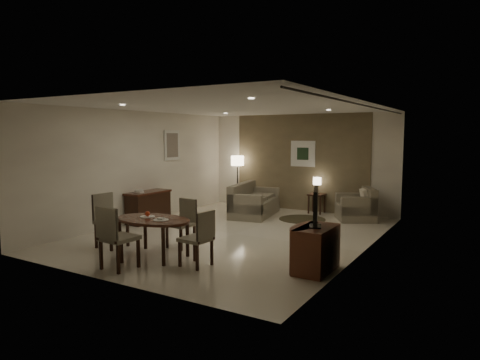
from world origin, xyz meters
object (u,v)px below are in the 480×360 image
Objects in this scene: dining_table at (154,238)px; chair_near at (119,237)px; sofa at (255,200)px; floor_lamp at (237,181)px; chair_left at (112,221)px; side_table at (317,204)px; tv_cabinet at (316,249)px; armchair at (356,204)px; console_desk at (148,207)px; chair_far at (181,224)px; chair_right at (196,238)px.

chair_near is (-0.01, -0.78, 0.17)m from dining_table.
sofa is 1.64m from floor_lamp.
floor_lamp is (-1.55, 5.38, 0.42)m from dining_table.
chair_left is 5.75m from side_table.
floor_lamp is (-1.54, 6.15, 0.25)m from chair_near.
armchair is (-0.61, 4.33, 0.06)m from tv_cabinet.
side_table is (-1.79, 4.74, -0.09)m from tv_cabinet.
sofa is at bearing -82.77° from chair_near.
console_desk is at bearing -50.77° from chair_near.
dining_table is at bearing -87.62° from chair_near.
side_table is 0.35× the size of floor_lamp.
dining_table is 1.42× the size of chair_near.
chair_far reaches higher than side_table.
floor_lamp reaches higher than chair_right.
chair_far is at bearing -54.95° from armchair.
console_desk is at bearing 134.62° from dining_table.
chair_far is at bearing 174.81° from sofa.
sofa is at bearing -102.37° from armchair.
armchair is (2.11, 5.03, 0.07)m from dining_table.
sofa is 1.96× the size of armchair.
armchair is at bearing -5.47° from floor_lamp.
chair_right reaches higher than armchair.
chair_near reaches higher than dining_table.
chair_right is (0.96, 0.73, -0.05)m from chair_near.
chair_right is at bearing -65.26° from floor_lamp.
chair_right is at bearing -2.82° from dining_table.
dining_table reaches higher than side_table.
chair_left reaches higher than side_table.
chair_far is 3.58m from sofa.
dining_table is at bearing -89.08° from chair_right.
side_table is at bearing 46.27° from console_desk.
floor_lamp is at bearing 78.94° from console_desk.
chair_far is 0.51× the size of sofa.
chair_left is 0.67× the size of floor_lamp.
tv_cabinet is 0.63× the size of dining_table.
sofa reaches higher than tv_cabinet.
chair_near is at bearing -126.63° from chair_left.
chair_left reaches higher than chair_right.
console_desk is 1.18× the size of chair_near.
chair_left is at bearing -89.71° from chair_right.
chair_right is at bearing -34.85° from chair_far.
tv_cabinet is 0.50× the size of sofa.
chair_right reaches higher than dining_table.
chair_left is at bearing -61.92° from armchair.
chair_far is 0.60× the size of floor_lamp.
floor_lamp is at bearing -151.52° from chair_right.
chair_right is at bearing -41.69° from armchair.
chair_near is 1.11× the size of chair_right.
chair_left is 1.91× the size of side_table.
chair_right reaches higher than console_desk.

